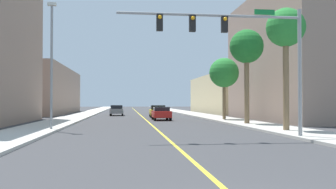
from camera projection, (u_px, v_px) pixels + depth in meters
The scene contains 15 objects.
ground at pixel (142, 116), 46.91m from camera, with size 192.00×192.00×0.00m, color #38383A.
sidewalk_left at pixel (78, 116), 45.92m from camera, with size 3.49×168.00×0.15m, color beige.
sidewalk_right at pixel (203, 115), 47.90m from camera, with size 3.49×168.00×0.15m, color #B2ADA3.
lane_marking_center at pixel (142, 116), 46.91m from camera, with size 0.16×144.00×0.01m, color yellow.
building_left_far at pixel (26, 91), 57.49m from camera, with size 13.75×27.66×7.43m, color gray.
building_right_near at pixel (326, 58), 38.01m from camera, with size 15.90×19.74×13.41m, color gray.
building_right_far at pixel (243, 94), 62.63m from camera, with size 14.46×24.34×6.48m, color beige.
traffic_signal_mast at pixel (241, 40), 18.25m from camera, with size 9.69×0.36×6.68m.
street_lamp at pixel (52, 59), 23.34m from camera, with size 0.56×0.28×8.37m.
palm_near at pixel (286, 30), 22.43m from camera, with size 2.46×2.46×7.75m.
palm_mid at pixel (247, 48), 29.39m from camera, with size 2.80×2.80×7.81m.
palm_far at pixel (224, 73), 36.35m from camera, with size 3.04×3.04×6.31m.
car_gray at pixel (117, 110), 49.61m from camera, with size 1.87×3.87×1.46m.
car_yellow at pixel (158, 111), 43.94m from camera, with size 2.09×4.55×1.51m.
car_red at pixel (161, 113), 37.14m from camera, with size 1.83×3.83×1.39m.
Camera 1 is at (-2.19, -5.04, 1.93)m, focal length 37.78 mm.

